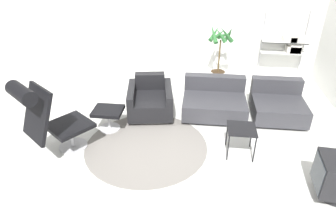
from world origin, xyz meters
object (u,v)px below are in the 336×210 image
object	(u,v)px
couch_second	(277,105)
side_table	(242,131)
shelf_unit	(290,44)
lounge_chair	(46,114)
couch_low	(214,102)
ottoman	(108,114)
armchair_red	(150,101)
potted_plant	(219,58)

from	to	relation	value
couch_second	side_table	bearing A→B (deg)	56.88
couch_second	shelf_unit	distance (m)	1.99
lounge_chair	couch_second	xyz separation A→B (m)	(3.57, 1.61, -0.51)
couch_low	couch_second	xyz separation A→B (m)	(1.15, 0.02, 0.00)
couch_low	shelf_unit	xyz separation A→B (m)	(1.68, 1.84, 0.60)
lounge_chair	couch_low	world-z (taller)	lounge_chair
lounge_chair	ottoman	xyz separation A→B (m)	(0.62, 0.82, -0.45)
couch_second	side_table	distance (m)	1.45
lounge_chair	ottoman	size ratio (longest dim) A/B	2.54
lounge_chair	side_table	world-z (taller)	lounge_chair
ottoman	side_table	xyz separation A→B (m)	(2.17, -0.42, 0.12)
lounge_chair	couch_second	bearing A→B (deg)	61.24
armchair_red	ottoman	bearing A→B (deg)	36.01
side_table	lounge_chair	bearing A→B (deg)	-171.94
couch_second	ottoman	bearing A→B (deg)	14.51
side_table	couch_second	bearing A→B (deg)	57.39
ottoman	side_table	distance (m)	2.22
ottoman	potted_plant	world-z (taller)	potted_plant
armchair_red	potted_plant	distance (m)	2.06
potted_plant	side_table	bearing A→B (deg)	-84.12
ottoman	potted_plant	bearing A→B (deg)	49.12
lounge_chair	armchair_red	bearing A→B (deg)	86.54
potted_plant	shelf_unit	size ratio (longest dim) A/B	0.84
couch_low	side_table	distance (m)	1.27
shelf_unit	lounge_chair	bearing A→B (deg)	-139.99
couch_second	shelf_unit	world-z (taller)	shelf_unit
armchair_red	couch_low	distance (m)	1.19
ottoman	shelf_unit	bearing A→B (deg)	36.95
potted_plant	shelf_unit	world-z (taller)	shelf_unit
couch_second	lounge_chair	bearing A→B (deg)	23.81
side_table	potted_plant	xyz separation A→B (m)	(-0.27, 2.62, 0.17)
armchair_red	shelf_unit	bearing A→B (deg)	-154.75
couch_second	shelf_unit	size ratio (longest dim) A/B	0.57
shelf_unit	couch_low	bearing A→B (deg)	-132.40
couch_second	potted_plant	distance (m)	1.79
side_table	potted_plant	size ratio (longest dim) A/B	0.34
armchair_red	shelf_unit	size ratio (longest dim) A/B	0.62
lounge_chair	potted_plant	world-z (taller)	potted_plant
couch_low	lounge_chair	bearing A→B (deg)	32.95
armchair_red	couch_low	size ratio (longest dim) A/B	0.88
lounge_chair	ottoman	world-z (taller)	lounge_chair
lounge_chair	armchair_red	xyz separation A→B (m)	(1.23, 1.44, -0.48)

